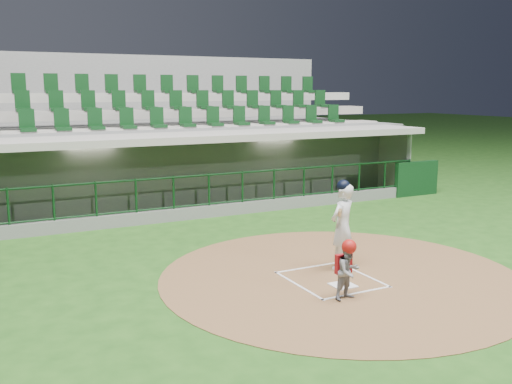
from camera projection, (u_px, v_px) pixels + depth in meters
ground at (322, 276)px, 11.39m from camera, size 120.00×120.00×0.00m
dirt_circle at (341, 276)px, 11.35m from camera, size 7.20×7.20×0.01m
home_plate at (343, 285)px, 10.78m from camera, size 0.43×0.43×0.02m
batter_box_chalk at (331, 279)px, 11.13m from camera, size 1.55×1.80×0.01m
dugout_structure at (190, 176)px, 18.15m from camera, size 16.40×3.70×3.00m
seating_deck at (157, 152)px, 20.72m from camera, size 17.00×6.72×5.15m
batter at (342, 225)px, 11.68m from camera, size 0.92×0.97×1.86m
catcher at (348, 269)px, 10.02m from camera, size 0.54×0.45×1.09m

